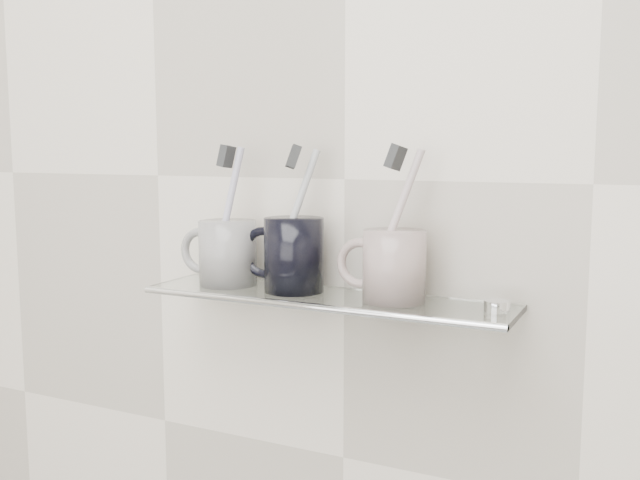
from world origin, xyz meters
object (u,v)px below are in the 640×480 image
Objects in this scene: mug_left at (228,253)px; mug_right at (394,266)px; shelf_glass at (325,298)px; mug_center at (294,255)px.

mug_right is (0.25, 0.00, -0.00)m from mug_left.
mug_left is (-0.15, 0.00, 0.05)m from shelf_glass.
mug_left is at bearing -162.01° from mug_center.
mug_center is 1.11× the size of mug_right.
mug_center is (-0.05, 0.00, 0.05)m from shelf_glass.
mug_center is at bearing 174.12° from shelf_glass.
mug_left is 1.01× the size of mug_right.
mug_left reaches higher than mug_right.
mug_right reaches higher than shelf_glass.
mug_right is at bearing 17.99° from mug_center.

